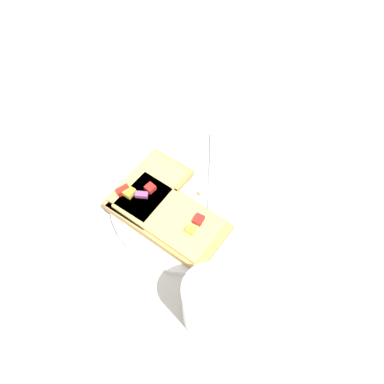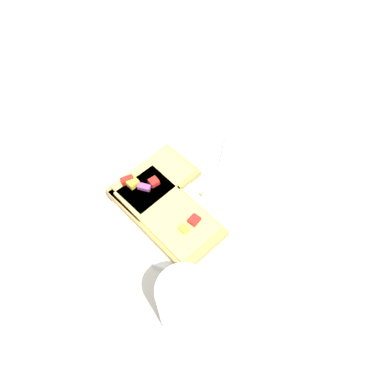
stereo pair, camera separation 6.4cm
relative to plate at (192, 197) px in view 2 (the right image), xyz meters
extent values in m
plane|color=beige|center=(0.00, 0.00, -0.01)|extent=(4.00, 4.00, 0.00)
cylinder|color=white|center=(0.00, 0.00, 0.00)|extent=(0.29, 0.29, 0.01)
cube|color=silver|center=(0.00, -0.08, 0.01)|extent=(0.05, 0.14, 0.01)
cube|color=silver|center=(0.03, 0.02, 0.01)|extent=(0.04, 0.06, 0.01)
cube|color=silver|center=(0.05, 0.05, 0.01)|extent=(0.01, 0.03, 0.00)
cube|color=silver|center=(0.04, 0.06, 0.01)|extent=(0.01, 0.03, 0.00)
cube|color=silver|center=(0.03, 0.06, 0.01)|extent=(0.01, 0.03, 0.00)
cube|color=silver|center=(0.02, 0.06, 0.01)|extent=(0.01, 0.03, 0.00)
cube|color=silver|center=(-0.06, -0.09, 0.01)|extent=(0.03, 0.09, 0.01)
cube|color=silver|center=(-0.04, 0.01, 0.01)|extent=(0.05, 0.14, 0.00)
cube|color=tan|center=(0.05, 0.04, 0.01)|extent=(0.21, 0.21, 0.01)
cube|color=#E0C16B|center=(0.05, 0.04, 0.02)|extent=(0.18, 0.18, 0.01)
cube|color=red|center=(0.00, 0.06, 0.03)|extent=(0.02, 0.02, 0.01)
cube|color=yellow|center=(0.02, 0.08, 0.03)|extent=(0.02, 0.02, 0.01)
cube|color=tan|center=(0.07, -0.02, 0.01)|extent=(0.17, 0.17, 0.01)
cube|color=#E0C16B|center=(0.07, -0.02, 0.02)|extent=(0.15, 0.15, 0.01)
cube|color=#934C8E|center=(0.09, 0.00, 0.03)|extent=(0.02, 0.02, 0.01)
cube|color=yellow|center=(0.11, -0.01, 0.03)|extent=(0.03, 0.03, 0.01)
cube|color=red|center=(0.07, -0.01, 0.03)|extent=(0.02, 0.02, 0.01)
cube|color=red|center=(0.12, -0.01, 0.03)|extent=(0.02, 0.02, 0.01)
sphere|color=tan|center=(-0.01, 0.00, 0.01)|extent=(0.01, 0.01, 0.01)
sphere|color=#A79546|center=(0.12, 0.02, 0.01)|extent=(0.01, 0.01, 0.01)
cylinder|color=silver|center=(0.01, 0.20, 0.05)|extent=(0.07, 0.07, 0.11)
camera|label=1|loc=(0.06, 0.35, 0.55)|focal=35.00mm
camera|label=2|loc=(0.00, 0.35, 0.55)|focal=35.00mm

